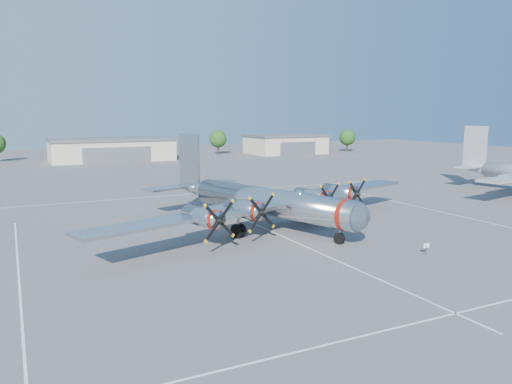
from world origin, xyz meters
name	(u,v)px	position (x,y,z in m)	size (l,w,h in m)	color
ground	(272,232)	(0.00, 0.00, 0.00)	(260.00, 260.00, 0.00)	#4E4E50
parking_lines	(281,236)	(0.00, -1.75, 0.01)	(60.00, 50.08, 0.01)	silver
hangar_center	(112,149)	(0.00, 81.96, 2.71)	(28.60, 14.60, 5.40)	beige
hangar_east	(285,144)	(48.00, 81.96, 2.71)	(20.60, 14.60, 5.40)	beige
tree_east	(218,139)	(30.00, 88.00, 4.22)	(4.80, 4.80, 6.64)	#382619
tree_far_east	(347,137)	(68.00, 80.00, 4.22)	(4.80, 4.80, 6.64)	#382619
main_bomber_b29	(262,227)	(0.12, 2.42, 0.00)	(40.38, 27.62, 8.93)	silver
info_placard	(426,247)	(7.30, -12.43, 0.68)	(0.50, 0.13, 0.96)	black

